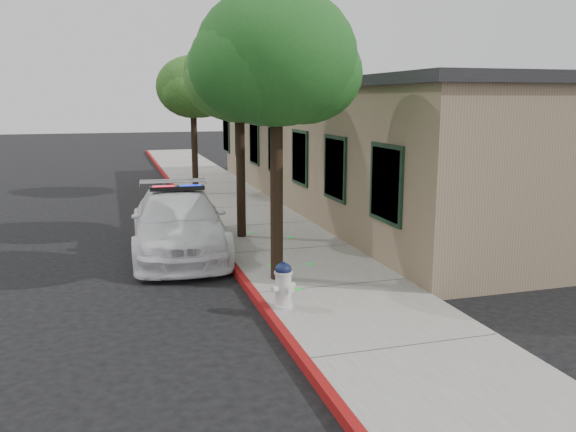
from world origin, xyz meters
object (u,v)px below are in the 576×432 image
(street_tree_near, at_px, (277,64))
(street_tree_mid, at_px, (239,80))
(street_tree_far, at_px, (194,90))
(fire_hydrant, at_px, (284,285))
(police_car, at_px, (178,222))
(clapboard_building, at_px, (377,145))

(street_tree_near, relative_size, street_tree_mid, 1.06)
(street_tree_mid, distance_m, street_tree_far, 7.81)
(fire_hydrant, distance_m, street_tree_far, 13.86)
(police_car, bearing_deg, street_tree_far, 82.45)
(clapboard_building, bearing_deg, street_tree_mid, -143.70)
(clapboard_building, relative_size, street_tree_mid, 3.91)
(street_tree_near, bearing_deg, street_tree_mid, 88.30)
(fire_hydrant, relative_size, street_tree_far, 0.16)
(clapboard_building, relative_size, street_tree_near, 3.69)
(police_car, height_order, street_tree_mid, street_tree_mid)
(clapboard_building, xyz_separation_m, street_tree_mid, (-5.87, -4.31, 2.05))
(street_tree_near, bearing_deg, street_tree_far, 89.82)
(street_tree_far, bearing_deg, clapboard_building, -30.43)
(street_tree_near, height_order, street_tree_mid, street_tree_near)
(police_car, xyz_separation_m, street_tree_mid, (1.72, 0.76, 3.40))
(street_tree_mid, bearing_deg, street_tree_far, 90.59)
(clapboard_building, bearing_deg, police_car, -146.26)
(street_tree_near, bearing_deg, clapboard_building, 54.02)
(street_tree_mid, bearing_deg, fire_hydrant, -94.80)
(clapboard_building, distance_m, police_car, 9.23)
(police_car, distance_m, street_tree_near, 5.05)
(street_tree_near, xyz_separation_m, street_tree_far, (0.04, 11.74, -0.33))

